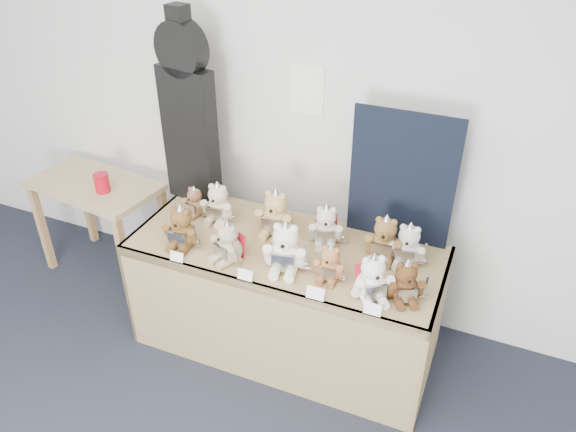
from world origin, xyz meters
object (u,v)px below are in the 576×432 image
at_px(teddy_front_left, 228,243).
at_px(teddy_back_right, 384,240).
at_px(teddy_front_centre, 286,249).
at_px(teddy_front_far_right, 373,279).
at_px(red_cup, 102,183).
at_px(teddy_back_left, 218,204).
at_px(side_table, 97,198).
at_px(display_table, 281,276).
at_px(teddy_back_centre_left, 276,215).
at_px(teddy_back_end, 408,246).
at_px(teddy_front_far_left, 182,229).
at_px(guitar_case, 188,112).
at_px(teddy_front_right, 330,264).
at_px(teddy_back_far_left, 195,202).
at_px(teddy_back_centre_right, 326,227).
at_px(teddy_front_end, 405,283).

relative_size(teddy_front_left, teddy_back_right, 0.92).
distance_m(teddy_front_centre, teddy_front_far_right, 0.50).
xyz_separation_m(red_cup, teddy_back_left, (0.90, -0.00, 0.05)).
bearing_deg(side_table, teddy_back_right, 5.94).
xyz_separation_m(display_table, teddy_front_left, (-0.25, -0.16, 0.27)).
xyz_separation_m(teddy_front_centre, teddy_front_far_right, (0.50, -0.04, -0.02)).
bearing_deg(teddy_back_right, teddy_back_centre_left, 178.34).
height_order(teddy_back_left, teddy_back_end, teddy_back_left).
bearing_deg(display_table, teddy_front_far_left, -165.94).
distance_m(display_table, teddy_back_centre_left, 0.36).
height_order(display_table, teddy_back_right, teddy_back_right).
height_order(display_table, teddy_front_far_right, teddy_front_far_right).
distance_m(guitar_case, teddy_back_centre_left, 0.82).
xyz_separation_m(teddy_front_centre, teddy_front_right, (0.25, 0.02, -0.04)).
bearing_deg(teddy_back_far_left, teddy_front_far_right, -4.60).
bearing_deg(side_table, teddy_back_centre_right, 5.96).
distance_m(display_table, teddy_back_end, 0.75).
relative_size(side_table, teddy_front_left, 3.55).
bearing_deg(teddy_front_end, side_table, 144.54).
bearing_deg(teddy_back_centre_right, teddy_back_end, -18.36).
bearing_deg(teddy_back_far_left, display_table, -4.39).
xyz_separation_m(teddy_back_right, teddy_back_end, (0.13, 0.00, -0.01)).
bearing_deg(teddy_back_far_left, teddy_back_right, 11.61).
xyz_separation_m(red_cup, teddy_front_end, (2.13, -0.28, 0.04)).
relative_size(teddy_front_centre, teddy_back_end, 1.19).
bearing_deg(teddy_front_right, teddy_back_centre_right, 113.49).
relative_size(teddy_front_end, teddy_back_right, 0.89).
relative_size(guitar_case, teddy_front_left, 4.54).
height_order(teddy_front_left, teddy_front_right, teddy_front_left).
bearing_deg(teddy_back_centre_right, teddy_back_far_left, 164.67).
distance_m(teddy_back_left, teddy_back_end, 1.17).
relative_size(guitar_case, teddy_front_centre, 3.75).
bearing_deg(teddy_front_end, teddy_front_centre, 153.97).
relative_size(teddy_back_centre_left, teddy_back_end, 1.16).
relative_size(teddy_front_left, teddy_back_far_left, 1.29).
relative_size(teddy_back_left, teddy_back_centre_left, 0.88).
relative_size(teddy_back_centre_left, teddy_back_centre_right, 1.17).
relative_size(red_cup, teddy_back_right, 0.45).
relative_size(display_table, teddy_front_left, 6.75).
distance_m(teddy_back_left, teddy_back_right, 1.04).
bearing_deg(teddy_back_end, display_table, -165.13).
height_order(red_cup, teddy_front_right, teddy_front_right).
bearing_deg(teddy_front_far_left, teddy_front_end, -3.31).
height_order(teddy_front_centre, teddy_back_end, teddy_front_centre).
bearing_deg(red_cup, teddy_back_right, 0.70).
distance_m(teddy_front_far_left, teddy_back_far_left, 0.34).
height_order(teddy_back_end, teddy_back_far_left, teddy_back_end).
relative_size(guitar_case, teddy_front_far_right, 4.23).
bearing_deg(side_table, teddy_front_end, -1.66).
bearing_deg(guitar_case, teddy_front_far_left, -56.02).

